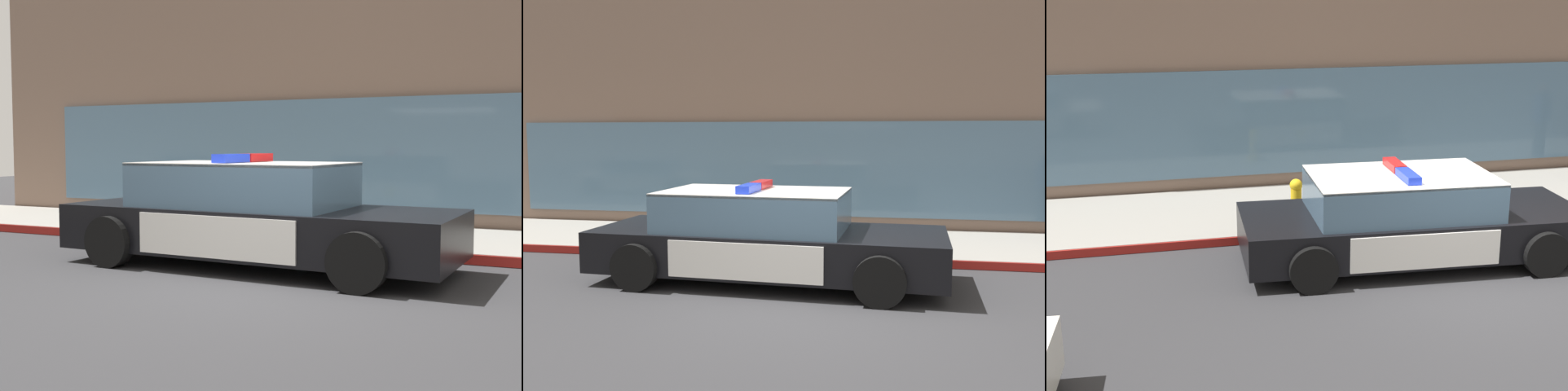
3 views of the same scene
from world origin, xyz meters
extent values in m
plane|color=#303033|center=(0.00, 0.00, 0.00)|extent=(48.00, 48.00, 0.00)
cube|color=gray|center=(0.00, 3.91, 0.07)|extent=(48.00, 2.96, 0.15)
cube|color=maroon|center=(0.00, 2.41, 0.08)|extent=(28.80, 0.04, 0.14)
cube|color=slate|center=(-1.47, 5.41, 1.45)|extent=(12.42, 0.08, 2.10)
cube|color=black|center=(-0.82, 1.13, 0.50)|extent=(5.29, 2.16, 0.60)
cube|color=silver|center=(0.84, 1.04, 0.67)|extent=(1.86, 1.94, 0.05)
cube|color=silver|center=(-2.64, 1.23, 0.67)|extent=(1.55, 1.92, 0.05)
cube|color=silver|center=(-0.87, 2.09, 0.50)|extent=(2.18, 0.15, 0.51)
cube|color=silver|center=(-0.98, 0.19, 0.50)|extent=(2.18, 0.15, 0.51)
cube|color=yellow|center=(-0.87, 2.11, 0.50)|extent=(0.22, 0.02, 0.26)
cube|color=slate|center=(-1.03, 1.15, 1.07)|extent=(2.79, 1.84, 0.60)
cube|color=silver|center=(-1.03, 1.15, 1.36)|extent=(2.79, 1.84, 0.04)
cube|color=red|center=(-1.01, 1.48, 1.44)|extent=(0.23, 0.65, 0.11)
cube|color=blue|center=(-1.05, 0.81, 1.44)|extent=(0.23, 0.65, 0.11)
cylinder|color=black|center=(0.94, 1.98, 0.34)|extent=(0.69, 0.26, 0.68)
cylinder|color=black|center=(0.84, 0.10, 0.34)|extent=(0.69, 0.26, 0.68)
cylinder|color=black|center=(-2.48, 2.17, 0.34)|extent=(0.69, 0.26, 0.68)
cylinder|color=black|center=(-2.58, 0.29, 0.34)|extent=(0.69, 0.26, 0.68)
cylinder|color=gold|center=(-2.20, 3.09, 0.20)|extent=(0.28, 0.28, 0.10)
cylinder|color=gold|center=(-2.20, 3.09, 0.47)|extent=(0.19, 0.19, 0.45)
sphere|color=gold|center=(-2.20, 3.09, 0.77)|extent=(0.22, 0.22, 0.22)
cylinder|color=#333338|center=(-2.20, 3.09, 0.84)|extent=(0.06, 0.06, 0.05)
cylinder|color=#333338|center=(-2.20, 2.94, 0.50)|extent=(0.09, 0.10, 0.09)
cylinder|color=#333338|center=(-2.20, 3.23, 0.50)|extent=(0.09, 0.10, 0.09)
cylinder|color=#333338|center=(-2.05, 3.09, 0.46)|extent=(0.10, 0.12, 0.12)
camera|label=1|loc=(2.85, -6.81, 1.59)|focal=45.96mm
camera|label=2|loc=(0.86, -7.01, 2.20)|focal=38.65mm
camera|label=3|loc=(-4.81, -8.74, 4.10)|focal=50.22mm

